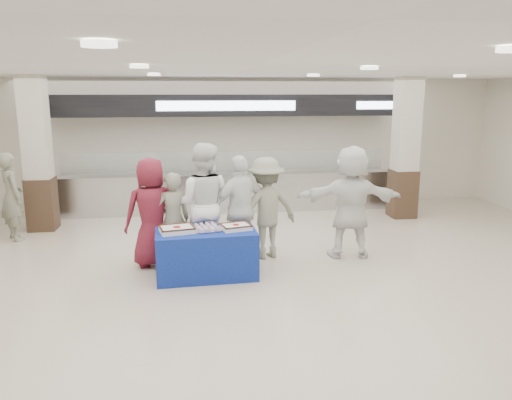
{
  "coord_description": "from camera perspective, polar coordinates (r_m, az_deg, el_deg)",
  "views": [
    {
      "loc": [
        -0.94,
        -6.58,
        2.86
      ],
      "look_at": [
        0.2,
        1.6,
        1.07
      ],
      "focal_mm": 35.0,
      "sensor_mm": 36.0,
      "label": 1
    }
  ],
  "objects": [
    {
      "name": "ground",
      "position": [
        7.24,
        0.2,
        -11.02
      ],
      "size": [
        14.0,
        14.0,
        0.0
      ],
      "primitive_type": "plane",
      "color": "beige",
      "rests_on": "ground"
    },
    {
      "name": "serving_line",
      "position": [
        12.13,
        -3.39,
        4.16
      ],
      "size": [
        8.7,
        0.85,
        2.8
      ],
      "color": "silver",
      "rests_on": "ground"
    },
    {
      "name": "column_left",
      "position": [
        11.29,
        -23.66,
        4.45
      ],
      "size": [
        0.55,
        0.55,
        3.2
      ],
      "color": "#352418",
      "rests_on": "ground"
    },
    {
      "name": "column_right",
      "position": [
        11.93,
        16.67,
        5.33
      ],
      "size": [
        0.55,
        0.55,
        3.2
      ],
      "color": "#352418",
      "rests_on": "ground"
    },
    {
      "name": "display_table",
      "position": [
        7.89,
        -5.69,
        -6.16
      ],
      "size": [
        1.59,
        0.85,
        0.75
      ],
      "primitive_type": "cube",
      "rotation": [
        0.0,
        0.0,
        0.05
      ],
      "color": "navy",
      "rests_on": "ground"
    },
    {
      "name": "sheet_cake_left",
      "position": [
        7.76,
        -9.03,
        -3.29
      ],
      "size": [
        0.57,
        0.48,
        0.1
      ],
      "color": "white",
      "rests_on": "display_table"
    },
    {
      "name": "sheet_cake_right",
      "position": [
        7.83,
        -2.31,
        -3.03
      ],
      "size": [
        0.51,
        0.44,
        0.09
      ],
      "color": "white",
      "rests_on": "display_table"
    },
    {
      "name": "cupcake_tray",
      "position": [
        7.82,
        -5.63,
        -3.19
      ],
      "size": [
        0.5,
        0.42,
        0.07
      ],
      "color": "#A7A7AB",
      "rests_on": "display_table"
    },
    {
      "name": "civilian_maroon",
      "position": [
        8.42,
        -11.83,
        -1.39
      ],
      "size": [
        1.02,
        0.82,
        1.82
      ],
      "primitive_type": "imported",
      "rotation": [
        0.0,
        0.0,
        3.44
      ],
      "color": "maroon",
      "rests_on": "ground"
    },
    {
      "name": "soldier_a",
      "position": [
        8.39,
        -9.46,
        -2.19
      ],
      "size": [
        0.64,
        0.49,
        1.58
      ],
      "primitive_type": "imported",
      "rotation": [
        0.0,
        0.0,
        3.35
      ],
      "color": "slate",
      "rests_on": "ground"
    },
    {
      "name": "chef_tall",
      "position": [
        8.39,
        -6.05,
        -0.45
      ],
      "size": [
        1.15,
        0.99,
        2.05
      ],
      "primitive_type": "imported",
      "rotation": [
        0.0,
        0.0,
        2.9
      ],
      "color": "white",
      "rests_on": "ground"
    },
    {
      "name": "chef_short",
      "position": [
        8.43,
        -1.72,
        -1.06
      ],
      "size": [
        1.17,
        0.81,
        1.84
      ],
      "primitive_type": "imported",
      "rotation": [
        0.0,
        0.0,
        3.52
      ],
      "color": "white",
      "rests_on": "ground"
    },
    {
      "name": "soldier_b",
      "position": [
        8.67,
        1.15,
        -0.92
      ],
      "size": [
        1.28,
        0.94,
        1.77
      ],
      "primitive_type": "imported",
      "rotation": [
        0.0,
        0.0,
        3.41
      ],
      "color": "slate",
      "rests_on": "ground"
    },
    {
      "name": "civilian_white",
      "position": [
        8.82,
        10.77,
        -0.21
      ],
      "size": [
        1.89,
        0.8,
        1.98
      ],
      "primitive_type": "imported",
      "rotation": [
        0.0,
        0.0,
        3.02
      ],
      "color": "white",
      "rests_on": "ground"
    },
    {
      "name": "soldier_bg",
      "position": [
        10.81,
        -26.14,
        0.36
      ],
      "size": [
        0.7,
        0.76,
        1.73
      ],
      "primitive_type": "imported",
      "rotation": [
        0.0,
        0.0,
        2.18
      ],
      "color": "slate",
      "rests_on": "ground"
    }
  ]
}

